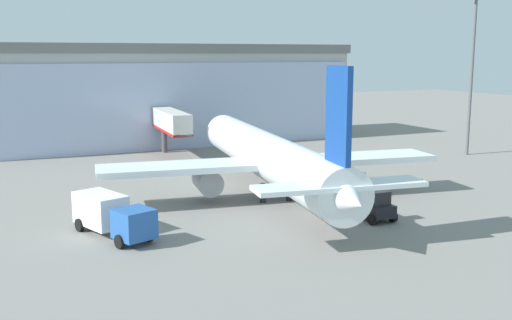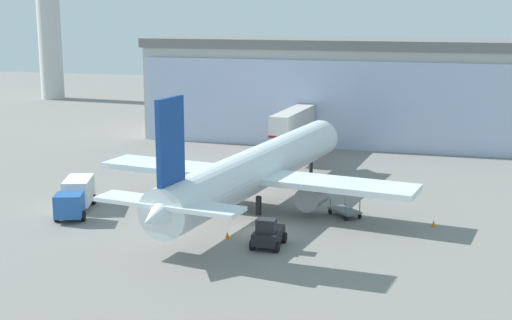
{
  "view_description": "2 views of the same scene",
  "coord_description": "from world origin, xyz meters",
  "px_view_note": "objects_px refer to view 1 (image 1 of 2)",
  "views": [
    {
      "loc": [
        -25.04,
        -38.1,
        12.13
      ],
      "look_at": [
        -3.52,
        6.11,
        3.37
      ],
      "focal_mm": 42.0,
      "sensor_mm": 36.0,
      "label": 1
    },
    {
      "loc": [
        13.58,
        -52.26,
        17.4
      ],
      "look_at": [
        -2.63,
        8.79,
        3.81
      ],
      "focal_mm": 50.0,
      "sensor_mm": 36.0,
      "label": 2
    }
  ],
  "objects_px": {
    "airplane": "(269,157)",
    "safety_cone_nose": "(326,218)",
    "baggage_cart": "(351,184)",
    "safety_cone_wingtip": "(422,181)",
    "apron_light_mast": "(473,59)",
    "pushback_tug": "(375,207)",
    "jet_bridge": "(171,123)",
    "catering_truck": "(111,214)"
  },
  "relations": [
    {
      "from": "apron_light_mast",
      "to": "catering_truck",
      "type": "relative_size",
      "value": 2.54
    },
    {
      "from": "baggage_cart",
      "to": "safety_cone_wingtip",
      "type": "distance_m",
      "value": 7.44
    },
    {
      "from": "airplane",
      "to": "apron_light_mast",
      "type": "bearing_deg",
      "value": -65.03
    },
    {
      "from": "apron_light_mast",
      "to": "safety_cone_wingtip",
      "type": "relative_size",
      "value": 35.2
    },
    {
      "from": "airplane",
      "to": "baggage_cart",
      "type": "bearing_deg",
      "value": -86.38
    },
    {
      "from": "baggage_cart",
      "to": "catering_truck",
      "type": "bearing_deg",
      "value": 57.53
    },
    {
      "from": "pushback_tug",
      "to": "safety_cone_nose",
      "type": "relative_size",
      "value": 5.88
    },
    {
      "from": "catering_truck",
      "to": "safety_cone_nose",
      "type": "xyz_separation_m",
      "value": [
        14.82,
        -3.63,
        -1.19
      ]
    },
    {
      "from": "apron_light_mast",
      "to": "baggage_cart",
      "type": "distance_m",
      "value": 27.65
    },
    {
      "from": "jet_bridge",
      "to": "baggage_cart",
      "type": "bearing_deg",
      "value": -152.72
    },
    {
      "from": "apron_light_mast",
      "to": "safety_cone_nose",
      "type": "relative_size",
      "value": 35.2
    },
    {
      "from": "apron_light_mast",
      "to": "baggage_cart",
      "type": "bearing_deg",
      "value": -158.13
    },
    {
      "from": "catering_truck",
      "to": "baggage_cart",
      "type": "height_order",
      "value": "catering_truck"
    },
    {
      "from": "safety_cone_nose",
      "to": "baggage_cart",
      "type": "bearing_deg",
      "value": 46.09
    },
    {
      "from": "baggage_cart",
      "to": "pushback_tug",
      "type": "bearing_deg",
      "value": 110.8
    },
    {
      "from": "safety_cone_wingtip",
      "to": "catering_truck",
      "type": "bearing_deg",
      "value": -173.35
    },
    {
      "from": "airplane",
      "to": "safety_cone_wingtip",
      "type": "distance_m",
      "value": 15.78
    },
    {
      "from": "jet_bridge",
      "to": "pushback_tug",
      "type": "relative_size",
      "value": 3.54
    },
    {
      "from": "pushback_tug",
      "to": "safety_cone_nose",
      "type": "xyz_separation_m",
      "value": [
        -3.49,
        1.08,
        -0.7
      ]
    },
    {
      "from": "jet_bridge",
      "to": "airplane",
      "type": "bearing_deg",
      "value": -171.21
    },
    {
      "from": "catering_truck",
      "to": "safety_cone_nose",
      "type": "height_order",
      "value": "catering_truck"
    },
    {
      "from": "baggage_cart",
      "to": "pushback_tug",
      "type": "height_order",
      "value": "pushback_tug"
    },
    {
      "from": "baggage_cart",
      "to": "safety_cone_wingtip",
      "type": "relative_size",
      "value": 5.69
    },
    {
      "from": "apron_light_mast",
      "to": "pushback_tug",
      "type": "relative_size",
      "value": 5.99
    },
    {
      "from": "apron_light_mast",
      "to": "catering_truck",
      "type": "bearing_deg",
      "value": -163.14
    },
    {
      "from": "airplane",
      "to": "safety_cone_nose",
      "type": "height_order",
      "value": "airplane"
    },
    {
      "from": "jet_bridge",
      "to": "airplane",
      "type": "height_order",
      "value": "airplane"
    },
    {
      "from": "catering_truck",
      "to": "jet_bridge",
      "type": "bearing_deg",
      "value": 136.26
    },
    {
      "from": "airplane",
      "to": "safety_cone_nose",
      "type": "relative_size",
      "value": 65.92
    },
    {
      "from": "apron_light_mast",
      "to": "safety_cone_wingtip",
      "type": "height_order",
      "value": "apron_light_mast"
    },
    {
      "from": "jet_bridge",
      "to": "catering_truck",
      "type": "bearing_deg",
      "value": 159.47
    },
    {
      "from": "jet_bridge",
      "to": "pushback_tug",
      "type": "xyz_separation_m",
      "value": [
        5.0,
        -32.39,
        -3.2
      ]
    },
    {
      "from": "baggage_cart",
      "to": "apron_light_mast",
      "type": "bearing_deg",
      "value": -111.97
    },
    {
      "from": "apron_light_mast",
      "to": "pushback_tug",
      "type": "height_order",
      "value": "apron_light_mast"
    },
    {
      "from": "airplane",
      "to": "safety_cone_nose",
      "type": "bearing_deg",
      "value": -169.72
    },
    {
      "from": "airplane",
      "to": "safety_cone_nose",
      "type": "distance_m",
      "value": 9.59
    },
    {
      "from": "apron_light_mast",
      "to": "safety_cone_nose",
      "type": "distance_m",
      "value": 37.76
    },
    {
      "from": "jet_bridge",
      "to": "apron_light_mast",
      "type": "bearing_deg",
      "value": -107.35
    },
    {
      "from": "apron_light_mast",
      "to": "airplane",
      "type": "distance_m",
      "value": 33.67
    },
    {
      "from": "jet_bridge",
      "to": "apron_light_mast",
      "type": "xyz_separation_m",
      "value": [
        32.97,
        -13.65,
        7.27
      ]
    },
    {
      "from": "airplane",
      "to": "safety_cone_wingtip",
      "type": "xyz_separation_m",
      "value": [
        15.34,
        -1.91,
        -3.16
      ]
    },
    {
      "from": "jet_bridge",
      "to": "apron_light_mast",
      "type": "distance_m",
      "value": 36.42
    }
  ]
}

